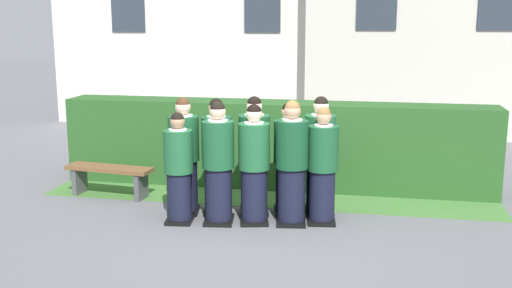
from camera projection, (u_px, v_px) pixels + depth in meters
ground_plane at (253, 222)px, 8.27m from camera, size 60.00×60.00×0.00m
student_front_row_0 at (179, 170)px, 8.16m from camera, size 0.40×0.47×1.52m
student_front_row_1 at (218, 166)px, 8.12m from camera, size 0.45×0.55×1.67m
student_front_row_2 at (254, 167)px, 8.13m from camera, size 0.47×0.54×1.63m
student_front_row_3 at (292, 166)px, 8.09m from camera, size 0.45×0.56×1.69m
student_front_row_4 at (322, 168)px, 8.13m from camera, size 0.42×0.53×1.59m
student_rear_row_0 at (184, 158)px, 8.55m from camera, size 0.47×0.54×1.67m
student_rear_row_1 at (217, 159)px, 8.56m from camera, size 0.47×0.54×1.65m
student_rear_row_2 at (254, 158)px, 8.53m from camera, size 0.49×0.56×1.69m
student_rear_row_3 at (288, 161)px, 8.54m from camera, size 0.46×0.53×1.60m
student_rear_row_4 at (320, 158)px, 8.53m from camera, size 0.48×0.57×1.68m
hedge at (275, 144)px, 9.95m from camera, size 7.06×0.70×1.41m
wooden_bench at (109, 175)px, 9.41m from camera, size 1.43×0.53×0.48m
lawn_strip at (267, 199)px, 9.32m from camera, size 7.06×0.90×0.01m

